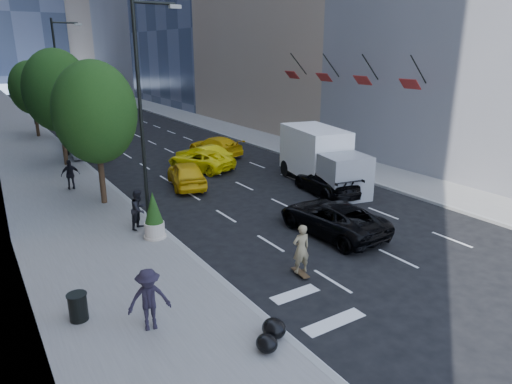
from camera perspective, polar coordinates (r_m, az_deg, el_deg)
ground at (r=21.34m, az=7.39°, el=-4.91°), size 160.00×160.00×0.00m
sidewalk_left at (r=45.88m, az=-27.38°, el=5.52°), size 6.00×120.00×0.15m
sidewalk_right at (r=51.10m, az=-5.66°, el=8.44°), size 4.00×120.00×0.15m
lamp_near at (r=20.22m, az=-13.81°, el=10.55°), size 2.13×0.22×10.00m
lamp_far at (r=37.64m, az=-23.15°, el=12.71°), size 2.13×0.22×10.00m
tree_near at (r=24.86m, az=-19.47°, el=9.33°), size 4.20×4.20×7.46m
tree_mid at (r=34.58m, az=-23.59°, el=11.51°), size 4.50×4.50×7.99m
tree_far at (r=47.47m, az=-26.24°, el=11.61°), size 3.90×3.90×6.92m
traffic_signal at (r=55.52m, az=-26.43°, el=11.79°), size 2.48×0.53×5.20m
facade_flags at (r=34.35m, az=10.93°, el=14.05°), size 1.85×13.30×2.05m
skateboarder at (r=16.98m, az=5.64°, el=-7.49°), size 0.74×0.53×1.89m
black_sedan_lincoln at (r=20.98m, az=9.51°, el=-3.19°), size 2.78×5.58×1.52m
black_sedan_mercedes at (r=26.64m, az=8.80°, el=1.25°), size 2.80×5.23×1.44m
taxi_a at (r=28.06m, az=-8.69°, el=2.25°), size 2.95×4.98×1.59m
taxi_b at (r=33.06m, az=-6.60°, el=4.55°), size 2.91×4.67×1.45m
taxi_c at (r=31.89m, az=-6.93°, el=3.99°), size 3.97×5.47×1.38m
taxi_d at (r=36.19m, az=-5.12°, el=5.74°), size 3.13×5.37×1.46m
city_bus at (r=40.83m, az=-20.95°, el=7.12°), size 3.64×11.09×3.03m
box_truck at (r=28.01m, az=8.24°, el=4.25°), size 3.99×7.53×3.42m
pedestrian_a at (r=21.48m, az=-14.43°, el=-2.11°), size 1.14×1.12×1.86m
pedestrian_b at (r=28.81m, az=-22.18°, el=2.03°), size 1.07×0.50×1.77m
pedestrian_c at (r=13.99m, az=-13.23°, el=-12.96°), size 1.38×0.98×1.93m
trash_can at (r=15.30m, az=-21.35°, el=-13.30°), size 0.56×0.56×0.84m
planter_shrub at (r=20.28m, az=-12.66°, el=-2.94°), size 0.88×0.88×2.11m
garbage_bags at (r=13.43m, az=1.90°, el=-17.35°), size 1.16×1.12×0.58m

